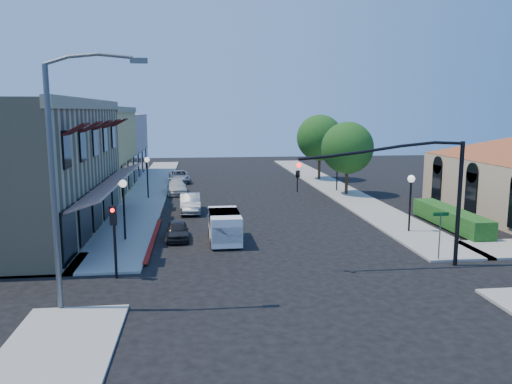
{
  "coord_description": "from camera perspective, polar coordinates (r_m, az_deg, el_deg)",
  "views": [
    {
      "loc": [
        -4.32,
        -20.47,
        7.4
      ],
      "look_at": [
        -0.85,
        8.75,
        2.6
      ],
      "focal_mm": 35.0,
      "sensor_mm": 36.0,
      "label": 1
    }
  ],
  "objects": [
    {
      "name": "hedge",
      "position": [
        34.35,
        21.27,
        -3.82
      ],
      "size": [
        1.4,
        8.0,
        1.1
      ],
      "primitive_type": "cube",
      "color": "#195117",
      "rests_on": "ground"
    },
    {
      "name": "street_tree_a",
      "position": [
        44.57,
        10.41,
        4.98
      ],
      "size": [
        4.56,
        4.56,
        6.48
      ],
      "color": "#332414",
      "rests_on": "ground"
    },
    {
      "name": "white_van",
      "position": [
        28.41,
        -3.61,
        -3.78
      ],
      "size": [
        1.78,
        3.92,
        1.73
      ],
      "color": "white",
      "rests_on": "ground"
    },
    {
      "name": "curb_red_strip",
      "position": [
        29.53,
        -11.61,
        -5.44
      ],
      "size": [
        0.25,
        10.0,
        0.06
      ],
      "primitive_type": "cube",
      "color": "maroon",
      "rests_on": "ground"
    },
    {
      "name": "lamppost_right_far",
      "position": [
        46.52,
        9.28,
        3.38
      ],
      "size": [
        0.44,
        0.44,
        3.57
      ],
      "color": "black",
      "rests_on": "ground"
    },
    {
      "name": "street_name_sign",
      "position": [
        26.19,
        20.3,
        -3.89
      ],
      "size": [
        0.8,
        0.06,
        2.5
      ],
      "color": "#595B5E",
      "rests_on": "ground"
    },
    {
      "name": "parked_car_d",
      "position": [
        52.79,
        -8.76,
        1.77
      ],
      "size": [
        2.43,
        4.6,
        1.23
      ],
      "primitive_type": "imported",
      "rotation": [
        0.0,
        0.0,
        0.09
      ],
      "color": "#949699",
      "rests_on": "ground"
    },
    {
      "name": "sidewalk_left",
      "position": [
        48.24,
        -11.96,
        0.31
      ],
      "size": [
        3.5,
        50.0,
        0.12
      ],
      "primitive_type": "cube",
      "color": "gray",
      "rests_on": "ground"
    },
    {
      "name": "lamppost_right_near",
      "position": [
        31.57,
        17.28,
        0.35
      ],
      "size": [
        0.44,
        0.44,
        3.57
      ],
      "color": "black",
      "rests_on": "ground"
    },
    {
      "name": "parked_car_b",
      "position": [
        37.02,
        -7.52,
        -1.28
      ],
      "size": [
        1.51,
        4.15,
        1.36
      ],
      "primitive_type": "imported",
      "rotation": [
        0.0,
        0.0,
        0.02
      ],
      "color": "#9A9D9F",
      "rests_on": "ground"
    },
    {
      "name": "sidewalk_right",
      "position": [
        49.78,
        8.53,
        0.68
      ],
      "size": [
        3.5,
        50.0,
        0.12
      ],
      "primitive_type": "cube",
      "color": "gray",
      "rests_on": "ground"
    },
    {
      "name": "yellow_stucco_building",
      "position": [
        47.93,
        -20.3,
        4.38
      ],
      "size": [
        10.0,
        12.0,
        7.6
      ],
      "primitive_type": "cube",
      "color": "tan",
      "rests_on": "ground"
    },
    {
      "name": "lamppost_left_near",
      "position": [
        29.15,
        -14.92,
        -0.26
      ],
      "size": [
        0.44,
        0.44,
        3.57
      ],
      "color": "black",
      "rests_on": "ground"
    },
    {
      "name": "ground",
      "position": [
        22.19,
        4.94,
        -10.25
      ],
      "size": [
        120.0,
        120.0,
        0.0
      ],
      "primitive_type": "plane",
      "color": "black",
      "rests_on": "ground"
    },
    {
      "name": "signal_mast_arm",
      "position": [
        24.43,
        17.92,
        1.02
      ],
      "size": [
        8.01,
        0.39,
        6.0
      ],
      "color": "black",
      "rests_on": "ground"
    },
    {
      "name": "street_tree_b",
      "position": [
        54.16,
        7.3,
        6.16
      ],
      "size": [
        4.94,
        4.94,
        7.02
      ],
      "color": "#332414",
      "rests_on": "ground"
    },
    {
      "name": "cobra_streetlight",
      "position": [
        19.21,
        -21.29,
        2.27
      ],
      "size": [
        3.6,
        0.25,
        9.31
      ],
      "color": "#595B5E",
      "rests_on": "ground"
    },
    {
      "name": "parked_car_c",
      "position": [
        45.5,
        -9.06,
        0.57
      ],
      "size": [
        1.96,
        4.32,
        1.23
      ],
      "primitive_type": "imported",
      "rotation": [
        0.0,
        0.0,
        0.06
      ],
      "color": "silver",
      "rests_on": "ground"
    },
    {
      "name": "lamppost_left_far",
      "position": [
        42.93,
        -12.33,
        2.81
      ],
      "size": [
        0.44,
        0.44,
        3.57
      ],
      "color": "black",
      "rests_on": "ground"
    },
    {
      "name": "secondary_signal",
      "position": [
        22.76,
        -15.93,
        -4.0
      ],
      "size": [
        0.28,
        0.42,
        3.32
      ],
      "color": "black",
      "rests_on": "ground"
    },
    {
      "name": "corner_brick_building",
      "position": [
        33.55,
        -26.13,
        2.51
      ],
      "size": [
        11.77,
        18.2,
        8.1
      ],
      "color": "tan",
      "rests_on": "ground"
    },
    {
      "name": "pink_stucco_building",
      "position": [
        59.65,
        -17.63,
        5.08
      ],
      "size": [
        10.0,
        12.0,
        7.0
      ],
      "primitive_type": "cube",
      "color": "#C19A91",
      "rests_on": "ground"
    },
    {
      "name": "parked_car_a",
      "position": [
        29.4,
        -8.99,
        -4.34
      ],
      "size": [
        1.45,
        3.24,
        1.08
      ],
      "primitive_type": "imported",
      "rotation": [
        0.0,
        0.0,
        0.06
      ],
      "color": "black",
      "rests_on": "ground"
    }
  ]
}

